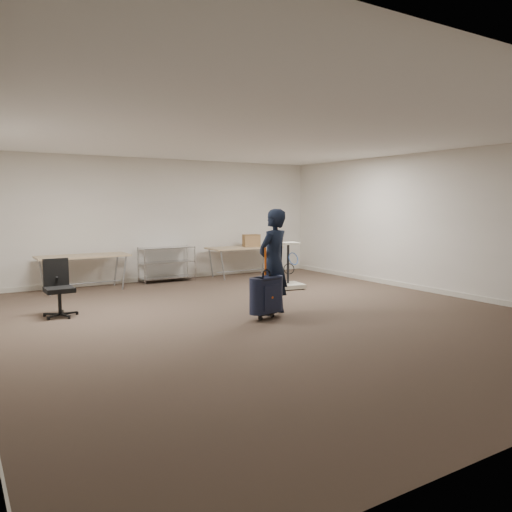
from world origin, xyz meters
TOP-DOWN VIEW (x-y plane):
  - ground at (0.00, 0.00)m, footprint 9.00×9.00m
  - room_shell at (0.00, 1.38)m, footprint 8.00×9.00m
  - folding_table_left at (-1.90, 3.95)m, footprint 1.80×0.75m
  - folding_table_right at (1.90, 3.95)m, footprint 1.80×0.75m
  - wire_shelf at (0.00, 4.20)m, footprint 1.22×0.47m
  - person at (0.21, 0.12)m, footprint 0.72×0.59m
  - suitcase at (-0.09, -0.13)m, footprint 0.44×0.32m
  - office_chair at (-2.77, 1.75)m, footprint 0.55×0.55m
  - equipment_cart at (1.83, 1.96)m, footprint 0.60×0.60m
  - cardboard_box at (2.11, 3.96)m, footprint 0.45×0.38m

SIDE VIEW (x-z plane):
  - ground at x=0.00m, z-range 0.00..0.00m
  - room_shell at x=0.00m, z-range -4.45..4.55m
  - equipment_cart at x=1.83m, z-range -0.23..0.74m
  - office_chair at x=-2.77m, z-range -0.18..0.73m
  - suitcase at x=-0.09m, z-range -0.18..0.93m
  - wire_shelf at x=0.00m, z-range 0.04..0.84m
  - folding_table_left at x=-1.90m, z-range 0.31..1.04m
  - folding_table_right at x=1.90m, z-range 0.31..1.04m
  - person at x=0.21m, z-range 0.00..1.69m
  - cardboard_box at x=2.11m, z-range 0.73..1.02m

